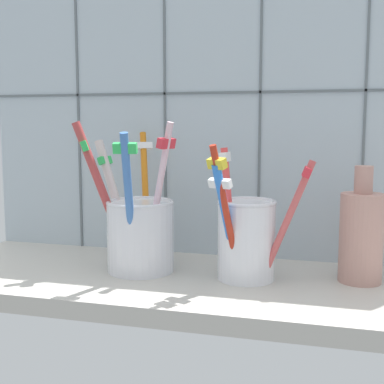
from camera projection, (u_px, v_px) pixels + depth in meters
counter_slab at (189, 285)px, 60.10cm from camera, size 64.00×22.00×2.00cm
tile_wall_back at (213, 102)px, 68.82cm from camera, size 64.00×2.20×45.00cm
toothbrush_cup_left at (139, 230)px, 62.11cm from camera, size 12.46×14.95×17.99cm
toothbrush_cup_right at (246, 236)px, 58.58cm from camera, size 11.03×9.77×15.58cm
ceramic_vase at (361, 235)px, 57.67cm from camera, size 4.79×4.79×13.06cm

